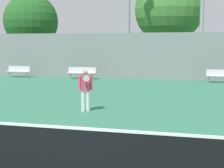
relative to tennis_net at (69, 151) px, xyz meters
The scene contains 9 objects.
tennis_net is the anchor object (origin of this frame).
tennis_player 5.94m from the tennis_net, 104.91° to the left, with size 0.52×0.49×1.60m.
bench_courtside_near 17.23m from the tennis_net, 107.90° to the left, with size 2.16×0.40×0.88m.
bench_courtside_far 16.98m from the tennis_net, 74.94° to the left, with size 1.65×0.40×0.88m.
bench_by_gate 19.46m from the tennis_net, 122.58° to the left, with size 1.84×0.40×0.88m.
light_pole_far_right 18.47m from the tennis_net, 79.67° to the left, with size 0.90×0.60×8.47m.
back_fence 17.51m from the tennis_net, 90.00° to the left, with size 28.25×0.06×3.41m.
tree_green_tall 26.45m from the tennis_net, 118.96° to the left, with size 5.27×5.27×7.43m.
tree_green_broad 24.05m from the tennis_net, 88.59° to the left, with size 6.12×6.12×8.70m.
Camera 1 is at (2.17, -5.54, 2.58)m, focal length 50.00 mm.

